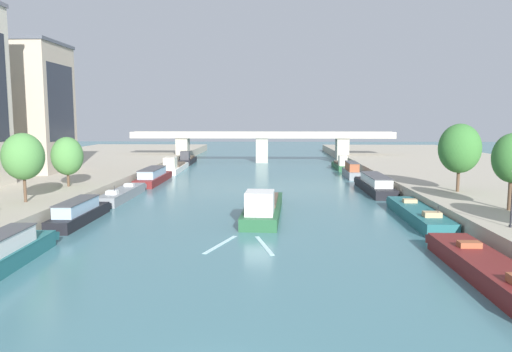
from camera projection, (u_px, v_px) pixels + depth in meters
The scene contains 22 objects.
quay_left at pixel (17, 180), 74.03m from camera, with size 36.00×170.00×1.90m, color #B2A893.
quay_right at pixel (504, 182), 71.70m from camera, with size 36.00×170.00×1.90m, color #B2A893.
barge_midriver at pixel (263, 207), 51.31m from camera, with size 4.44×17.73×3.42m.
wake_behind_barge at pixel (242, 245), 39.71m from camera, with size 5.59×6.04×0.03m.
moored_boat_left_lone at pixel (0, 255), 32.94m from camera, with size 2.80×14.16×2.52m.
moored_boat_left_midway at pixel (79, 213), 48.24m from camera, with size 2.38×12.15×2.35m.
moored_boat_left_gap_after at pixel (123, 194), 62.67m from camera, with size 2.50×14.69×2.30m.
moored_boat_left_upstream at pixel (153, 176), 77.99m from camera, with size 3.12×15.55×2.44m.
moored_boat_left_downstream at pixel (175, 167), 94.65m from camera, with size 3.24×17.01×3.16m.
moored_boat_left_end at pixel (188, 160), 111.28m from camera, with size 2.96×13.15×3.08m.
moored_boat_right_far at pixel (488, 269), 31.19m from camera, with size 3.13×16.24×2.39m.
moored_boat_right_midway at pixel (418, 214), 49.35m from camera, with size 3.15×16.30×2.37m.
moored_boat_right_downstream at pixel (375, 185), 68.30m from camera, with size 3.03×16.59×2.49m.
moored_boat_right_lone at pixel (351, 171), 85.09m from camera, with size 2.28×10.84×2.78m.
moored_boat_right_upstream at pixel (340, 165), 98.99m from camera, with size 2.12×11.75×3.03m.
tree_left_far at pixel (23, 157), 48.53m from camera, with size 4.11×4.11×7.02m.
tree_left_distant at pixel (67, 156), 59.92m from camera, with size 3.86×3.86×6.18m.
tree_right_by_lamp at pixel (512, 158), 44.19m from camera, with size 3.55×3.55×7.13m.
tree_right_midway at pixel (460, 148), 55.52m from camera, with size 4.74×4.74×7.87m.
lamppost_right_bank at pixel (512, 196), 37.40m from camera, with size 0.28×0.28×4.56m.
building_left_far_end at pixel (17, 108), 76.15m from camera, with size 14.61×11.75×20.30m.
bridge_far at pixel (262, 143), 113.64m from camera, with size 61.65×4.40×7.24m.
Camera 1 is at (2.20, -17.22, 10.36)m, focal length 33.87 mm.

